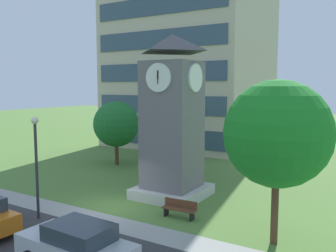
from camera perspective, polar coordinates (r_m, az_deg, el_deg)
name	(u,v)px	position (r m, az deg, el deg)	size (l,w,h in m)	color
ground_plane	(112,208)	(20.15, -9.01, -12.76)	(160.00, 160.00, 0.00)	#567F38
street_asphalt	(12,251)	(16.32, -23.66, -17.89)	(120.00, 7.20, 0.01)	#38383A
kerb_strip	(90,217)	(18.97, -12.41, -14.05)	(120.00, 1.60, 0.01)	#9E9E99
office_building	(192,32)	(42.33, 3.84, 14.74)	(15.90, 14.65, 25.60)	beige
clock_tower	(172,126)	(20.97, 0.69, -0.04)	(3.88, 3.88, 9.56)	slate
park_bench	(179,209)	(18.38, 1.85, -13.06)	(1.82, 0.58, 0.88)	brown
street_lamp	(36,155)	(18.68, -20.35, -4.35)	(0.36, 0.36, 5.11)	#333338
tree_by_building	(116,124)	(30.12, -8.27, 0.31)	(3.84, 3.84, 5.39)	#513823
tree_streetside	(176,127)	(25.84, 1.31, -0.10)	(2.82, 2.82, 5.12)	#513823
tree_near_tower	(277,134)	(15.14, 17.07, -1.20)	(4.41, 4.41, 6.86)	#513823
parked_car_silver	(77,245)	(13.92, -14.41, -18.01)	(4.64, 2.14, 1.69)	silver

